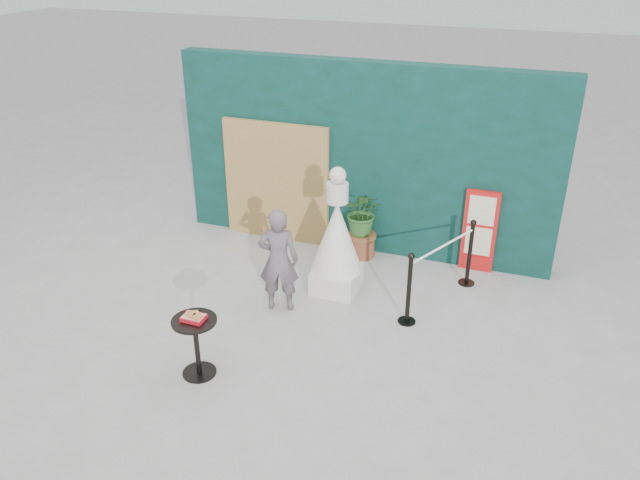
{
  "coord_description": "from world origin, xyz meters",
  "views": [
    {
      "loc": [
        2.55,
        -5.76,
        4.69
      ],
      "look_at": [
        0.0,
        1.2,
        1.0
      ],
      "focal_mm": 35.0,
      "sensor_mm": 36.0,
      "label": 1
    }
  ],
  "objects": [
    {
      "name": "ground",
      "position": [
        0.0,
        0.0,
        0.0
      ],
      "size": [
        60.0,
        60.0,
        0.0
      ],
      "primitive_type": "plane",
      "color": "#ADAAA5",
      "rests_on": "ground"
    },
    {
      "name": "bamboo_fence",
      "position": [
        -1.4,
        2.94,
        1.0
      ],
      "size": [
        1.8,
        0.08,
        2.0
      ],
      "primitive_type": "cube",
      "color": "tan",
      "rests_on": "ground"
    },
    {
      "name": "planter",
      "position": [
        0.13,
        2.79,
        0.65
      ],
      "size": [
        0.66,
        0.57,
        1.13
      ],
      "color": "#995932",
      "rests_on": "ground"
    },
    {
      "name": "menu_board",
      "position": [
        1.9,
        2.95,
        0.65
      ],
      "size": [
        0.5,
        0.07,
        1.3
      ],
      "color": "red",
      "rests_on": "ground"
    },
    {
      "name": "stanchion_barrier",
      "position": [
        1.54,
        1.83,
        0.49
      ],
      "size": [
        0.84,
        1.54,
        1.03
      ],
      "color": "black",
      "rests_on": "ground"
    },
    {
      "name": "woman",
      "position": [
        -0.49,
        0.93,
        0.74
      ],
      "size": [
        0.62,
        0.49,
        1.48
      ],
      "primitive_type": "imported",
      "rotation": [
        0.0,
        0.0,
        3.42
      ],
      "color": "#61535A",
      "rests_on": "ground"
    },
    {
      "name": "cafe_table",
      "position": [
        -0.81,
        -0.72,
        0.5
      ],
      "size": [
        0.52,
        0.52,
        0.75
      ],
      "color": "black",
      "rests_on": "ground"
    },
    {
      "name": "back_wall",
      "position": [
        0.0,
        3.15,
        1.5
      ],
      "size": [
        6.0,
        0.3,
        3.0
      ],
      "primitive_type": "cube",
      "color": "#0A2D22",
      "rests_on": "ground"
    },
    {
      "name": "food_basket",
      "position": [
        -0.81,
        -0.72,
        0.79
      ],
      "size": [
        0.26,
        0.19,
        0.11
      ],
      "color": "red",
      "rests_on": "cafe_table"
    },
    {
      "name": "statue",
      "position": [
        0.09,
        1.65,
        0.77
      ],
      "size": [
        0.73,
        0.73,
        1.88
      ],
      "color": "silver",
      "rests_on": "ground"
    }
  ]
}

